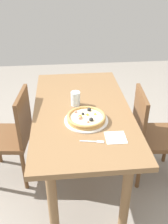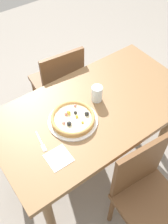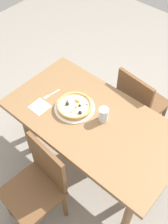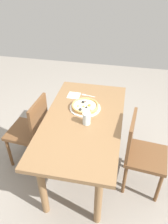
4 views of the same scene
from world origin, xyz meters
name	(u,v)px [view 4 (image 4 of 4)]	position (x,y,z in m)	size (l,w,h in m)	color
ground_plane	(83,168)	(0.00, 0.00, 0.00)	(6.00, 6.00, 0.00)	gray
dining_table	(83,127)	(0.00, 0.00, 0.64)	(1.44, 0.78, 0.75)	olive
chair_near	(140,152)	(-0.07, -0.60, 0.48)	(0.44, 0.44, 0.88)	brown
chair_far	(31,129)	(0.04, 0.60, 0.48)	(0.43, 0.43, 0.88)	brown
plate	(85,108)	(0.19, 0.02, 0.76)	(0.33, 0.33, 0.01)	white
pizza	(85,106)	(0.19, 0.02, 0.78)	(0.29, 0.29, 0.05)	tan
fork	(87,95)	(0.45, 0.04, 0.75)	(0.04, 0.17, 0.00)	silver
drinking_glass	(87,118)	(-0.06, -0.05, 0.81)	(0.08, 0.08, 0.12)	silver
napkin	(74,95)	(0.42, 0.19, 0.75)	(0.14, 0.14, 0.00)	white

